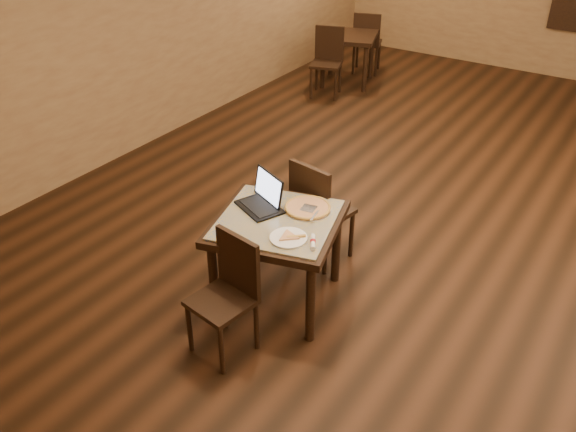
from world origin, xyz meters
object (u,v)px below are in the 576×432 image
Objects in this scene: tiled_table at (277,230)px; other_table_b_chair_near at (328,57)px; chair_main_near at (229,288)px; laptop at (264,198)px; other_table_b_chair_far at (367,39)px; pizza_pan at (308,209)px; chair_main_far at (317,207)px; other_table_b at (348,43)px.

other_table_b_chair_near is at bearing 100.21° from tiled_table.
laptop reaches higher than chair_main_near.
other_table_b_chair_far is at bearing 94.91° from tiled_table.
tiled_table is 0.64m from chair_main_near.
other_table_b_chair_far reaches higher than chair_main_near.
laptop is 1.18× the size of pizza_pan.
chair_main_near is at bearing 101.01° from chair_main_far.
laptop is (-0.20, 0.11, 0.17)m from tiled_table.
pizza_pan is 0.38× the size of other_table_b_chair_far.
other_table_b is 0.57m from other_table_b_chair_near.
chair_main_far is at bearing 100.17° from chair_main_near.
chair_main_near is 0.94× the size of chair_main_far.
pizza_pan is 5.07m from other_table_b.
laptop reaches higher than chair_main_far.
tiled_table is 1.19× the size of other_table_b_chair_far.
chair_main_near is 5.82m from other_table_b.
chair_main_far is 2.24× the size of laptop.
other_table_b_chair_near is 1.00× the size of other_table_b_chair_far.
pizza_pan is 4.58m from other_table_b_chair_near.
other_table_b_chair_far reaches higher than pizza_pan.
other_table_b_chair_near is at bearing -51.19° from chair_main_far.
chair_main_near is 0.96× the size of other_table_b_chair_far.
chair_main_near is at bearing -85.81° from other_table_b_chair_near.
chair_main_near is 0.90m from pizza_pan.
tiled_table is at bearing 91.66° from other_table_b_chair_far.
pizza_pan is 0.38× the size of other_table_b_chair_near.
chair_main_far reaches higher than pizza_pan.
chair_main_near is 2.11× the size of laptop.
chair_main_far is 5.17m from other_table_b_chair_far.
laptop reaches higher than pizza_pan.
laptop is 5.59m from other_table_b_chair_far.
pizza_pan is (0.12, 0.24, 0.11)m from tiled_table.
chair_main_near is 1.24m from chair_main_far.
other_table_b_chair_far reaches higher than tiled_table.
pizza_pan is at bearing -80.38° from other_table_b_chair_near.
chair_main_far is at bearing -83.19° from other_table_b.
other_table_b_chair_far is (-2.11, 5.15, -0.23)m from pizza_pan.
other_table_b_chair_far is (-1.99, 5.39, -0.12)m from tiled_table.
chair_main_near is 0.92× the size of other_table_b.
pizza_pan is (0.13, -0.38, 0.22)m from chair_main_far.
other_table_b is (-2.02, 4.83, -0.05)m from tiled_table.
chair_main_far is 0.98× the size of other_table_b.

